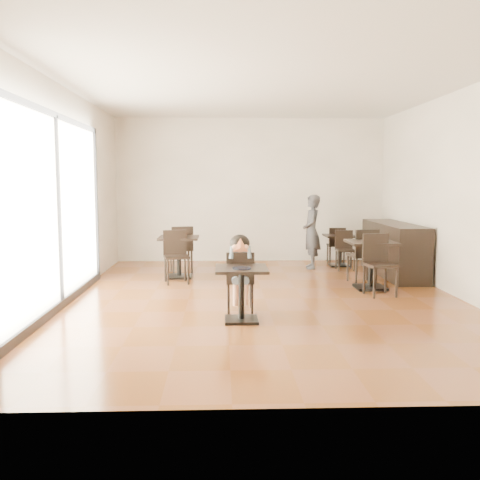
{
  "coord_description": "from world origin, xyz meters",
  "views": [
    {
      "loc": [
        -0.67,
        -8.05,
        1.79
      ],
      "look_at": [
        -0.41,
        -0.82,
        1.0
      ],
      "focal_mm": 40.0,
      "sensor_mm": 36.0,
      "label": 1
    }
  ],
  "objects_px": {
    "child_table": "(241,294)",
    "cafe_table_back": "(339,250)",
    "child_chair": "(240,281)",
    "chair_mid_b": "(381,265)",
    "chair_back_a": "(336,245)",
    "cafe_table_left": "(179,257)",
    "adult_patron": "(312,232)",
    "chair_left_b": "(177,257)",
    "chair_back_b": "(345,251)",
    "chair_left_a": "(181,249)",
    "cafe_table_mid": "(371,265)",
    "child": "(240,273)",
    "chair_mid_a": "(362,256)"
  },
  "relations": [
    {
      "from": "child_table",
      "to": "cafe_table_back",
      "type": "distance_m",
      "value": 5.02
    },
    {
      "from": "child_chair",
      "to": "chair_mid_b",
      "type": "bearing_deg",
      "value": -157.64
    },
    {
      "from": "chair_mid_b",
      "to": "chair_back_a",
      "type": "bearing_deg",
      "value": 80.27
    },
    {
      "from": "cafe_table_left",
      "to": "chair_back_a",
      "type": "distance_m",
      "value": 3.69
    },
    {
      "from": "adult_patron",
      "to": "cafe_table_back",
      "type": "relative_size",
      "value": 2.29
    },
    {
      "from": "cafe_table_left",
      "to": "chair_left_b",
      "type": "bearing_deg",
      "value": -90.0
    },
    {
      "from": "chair_back_a",
      "to": "chair_back_b",
      "type": "distance_m",
      "value": 0.89
    },
    {
      "from": "adult_patron",
      "to": "chair_left_a",
      "type": "height_order",
      "value": "adult_patron"
    },
    {
      "from": "chair_left_b",
      "to": "chair_left_a",
      "type": "bearing_deg",
      "value": 76.91
    },
    {
      "from": "child_table",
      "to": "adult_patron",
      "type": "distance_m",
      "value": 4.5
    },
    {
      "from": "cafe_table_back",
      "to": "adult_patron",
      "type": "bearing_deg",
      "value": -155.22
    },
    {
      "from": "adult_patron",
      "to": "chair_mid_b",
      "type": "xyz_separation_m",
      "value": [
        0.63,
        -2.7,
        -0.28
      ]
    },
    {
      "from": "child_table",
      "to": "chair_mid_b",
      "type": "height_order",
      "value": "chair_mid_b"
    },
    {
      "from": "child_table",
      "to": "chair_left_b",
      "type": "distance_m",
      "value": 2.84
    },
    {
      "from": "cafe_table_mid",
      "to": "chair_back_b",
      "type": "relative_size",
      "value": 1.01
    },
    {
      "from": "chair_back_a",
      "to": "cafe_table_left",
      "type": "bearing_deg",
      "value": 27.96
    },
    {
      "from": "cafe_table_mid",
      "to": "cafe_table_back",
      "type": "bearing_deg",
      "value": 89.62
    },
    {
      "from": "child",
      "to": "chair_left_a",
      "type": "distance_m",
      "value": 3.36
    },
    {
      "from": "child",
      "to": "chair_left_a",
      "type": "bearing_deg",
      "value": 108.15
    },
    {
      "from": "chair_mid_b",
      "to": "child",
      "type": "bearing_deg",
      "value": -167.09
    },
    {
      "from": "cafe_table_left",
      "to": "child_table",
      "type": "bearing_deg",
      "value": -71.85
    },
    {
      "from": "chair_mid_a",
      "to": "chair_mid_b",
      "type": "distance_m",
      "value": 1.1
    },
    {
      "from": "child_chair",
      "to": "chair_back_b",
      "type": "relative_size",
      "value": 1.05
    },
    {
      "from": "cafe_table_back",
      "to": "chair_back_a",
      "type": "relative_size",
      "value": 0.83
    },
    {
      "from": "cafe_table_mid",
      "to": "chair_back_b",
      "type": "bearing_deg",
      "value": 89.51
    },
    {
      "from": "child_table",
      "to": "cafe_table_left",
      "type": "xyz_separation_m",
      "value": [
        -1.05,
        3.19,
        0.04
      ]
    },
    {
      "from": "child_chair",
      "to": "cafe_table_mid",
      "type": "relative_size",
      "value": 1.05
    },
    {
      "from": "cafe_table_mid",
      "to": "chair_back_a",
      "type": "height_order",
      "value": "cafe_table_mid"
    },
    {
      "from": "chair_back_a",
      "to": "child_table",
      "type": "bearing_deg",
      "value": 66.59
    },
    {
      "from": "chair_mid_a",
      "to": "chair_left_b",
      "type": "distance_m",
      "value": 3.29
    },
    {
      "from": "adult_patron",
      "to": "chair_mid_a",
      "type": "xyz_separation_m",
      "value": [
        0.63,
        -1.6,
        -0.28
      ]
    },
    {
      "from": "child",
      "to": "chair_back_a",
      "type": "bearing_deg",
      "value": 62.08
    },
    {
      "from": "cafe_table_back",
      "to": "chair_left_a",
      "type": "relative_size",
      "value": 0.72
    },
    {
      "from": "child_table",
      "to": "cafe_table_mid",
      "type": "height_order",
      "value": "cafe_table_mid"
    },
    {
      "from": "child",
      "to": "cafe_table_left",
      "type": "bearing_deg",
      "value": 111.61
    },
    {
      "from": "child_chair",
      "to": "adult_patron",
      "type": "xyz_separation_m",
      "value": [
        1.61,
        3.63,
        0.34
      ]
    },
    {
      "from": "chair_back_b",
      "to": "cafe_table_left",
      "type": "bearing_deg",
      "value": -165.7
    },
    {
      "from": "adult_patron",
      "to": "chair_left_a",
      "type": "xyz_separation_m",
      "value": [
        -2.66,
        -0.44,
        -0.3
      ]
    },
    {
      "from": "child",
      "to": "cafe_table_mid",
      "type": "distance_m",
      "value": 2.69
    },
    {
      "from": "chair_mid_a",
      "to": "chair_mid_b",
      "type": "height_order",
      "value": "same"
    },
    {
      "from": "chair_left_a",
      "to": "chair_mid_a",
      "type": "bearing_deg",
      "value": 147.42
    },
    {
      "from": "cafe_table_back",
      "to": "chair_back_a",
      "type": "bearing_deg",
      "value": 90.0
    },
    {
      "from": "cafe_table_mid",
      "to": "chair_left_b",
      "type": "xyz_separation_m",
      "value": [
        -3.29,
        0.62,
        0.06
      ]
    },
    {
      "from": "adult_patron",
      "to": "cafe_table_mid",
      "type": "distance_m",
      "value": 2.27
    },
    {
      "from": "chair_mid_b",
      "to": "chair_back_a",
      "type": "relative_size",
      "value": 1.21
    },
    {
      "from": "chair_left_b",
      "to": "child_chair",
      "type": "bearing_deg",
      "value": -76.51
    },
    {
      "from": "cafe_table_left",
      "to": "adult_patron",
      "type": "bearing_deg",
      "value": 20.38
    },
    {
      "from": "child_table",
      "to": "child",
      "type": "relative_size",
      "value": 0.66
    },
    {
      "from": "adult_patron",
      "to": "chair_mid_b",
      "type": "bearing_deg",
      "value": 14.93
    },
    {
      "from": "adult_patron",
      "to": "chair_back_a",
      "type": "distance_m",
      "value": 0.98
    }
  ]
}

